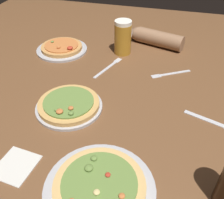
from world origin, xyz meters
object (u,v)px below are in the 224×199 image
(pizza_plate_near, at_px, (69,105))
(fork_left, at_px, (170,74))
(pizza_plate_side, at_px, (99,186))
(knife_right, at_px, (212,122))
(napkin_folded, at_px, (16,165))
(fork_spare, at_px, (109,67))
(pizza_plate_far, at_px, (62,48))
(beer_mug_amber, at_px, (123,37))
(diner_arm, at_px, (154,38))

(pizza_plate_near, xyz_separation_m, fork_left, (0.36, 0.36, -0.01))
(pizza_plate_side, distance_m, knife_right, 0.49)
(napkin_folded, distance_m, fork_left, 0.78)
(knife_right, relative_size, fork_spare, 0.95)
(napkin_folded, bearing_deg, pizza_plate_side, -1.64)
(napkin_folded, xyz_separation_m, fork_spare, (0.11, 0.64, -0.00))
(pizza_plate_far, relative_size, beer_mug_amber, 1.54)
(knife_right, bearing_deg, napkin_folded, -148.30)
(fork_left, bearing_deg, pizza_plate_side, -101.70)
(pizza_plate_side, bearing_deg, napkin_folded, 178.36)
(beer_mug_amber, bearing_deg, pizza_plate_far, -168.01)
(pizza_plate_near, bearing_deg, fork_spare, 79.26)
(fork_left, xyz_separation_m, knife_right, (0.18, -0.29, -0.00))
(pizza_plate_far, xyz_separation_m, napkin_folded, (0.18, -0.75, -0.01))
(fork_spare, bearing_deg, diner_arm, 60.07)
(diner_arm, bearing_deg, napkin_folded, -107.13)
(beer_mug_amber, distance_m, fork_spare, 0.19)
(napkin_folded, bearing_deg, fork_spare, 79.90)
(beer_mug_amber, relative_size, knife_right, 0.86)
(fork_left, bearing_deg, napkin_folded, -121.99)
(pizza_plate_near, bearing_deg, pizza_plate_far, 117.50)
(beer_mug_amber, bearing_deg, pizza_plate_side, -81.09)
(beer_mug_amber, bearing_deg, fork_left, -29.94)
(pizza_plate_far, distance_m, fork_spare, 0.31)
(knife_right, relative_size, diner_arm, 0.66)
(pizza_plate_near, distance_m, napkin_folded, 0.31)
(pizza_plate_far, relative_size, napkin_folded, 2.24)
(pizza_plate_far, relative_size, fork_left, 1.52)
(pizza_plate_side, xyz_separation_m, beer_mug_amber, (-0.13, 0.82, 0.07))
(pizza_plate_far, distance_m, beer_mug_amber, 0.34)
(knife_right, xyz_separation_m, diner_arm, (-0.30, 0.59, 0.04))
(beer_mug_amber, bearing_deg, fork_spare, -100.11)
(beer_mug_amber, bearing_deg, knife_right, -44.96)
(pizza_plate_side, height_order, knife_right, pizza_plate_side)
(pizza_plate_far, bearing_deg, diner_arm, 23.72)
(pizza_plate_far, height_order, beer_mug_amber, beer_mug_amber)
(pizza_plate_far, height_order, knife_right, pizza_plate_far)
(pizza_plate_side, xyz_separation_m, fork_left, (0.14, 0.67, -0.01))
(pizza_plate_side, height_order, napkin_folded, pizza_plate_side)
(knife_right, bearing_deg, fork_left, 121.64)
(fork_left, height_order, diner_arm, diner_arm)
(beer_mug_amber, relative_size, diner_arm, 0.57)
(napkin_folded, distance_m, fork_spare, 0.65)
(pizza_plate_near, xyz_separation_m, fork_spare, (0.06, 0.34, -0.01))
(pizza_plate_far, bearing_deg, pizza_plate_near, -62.50)
(pizza_plate_far, xyz_separation_m, fork_spare, (0.30, -0.10, -0.01))
(fork_spare, bearing_deg, pizza_plate_near, -100.74)
(fork_spare, bearing_deg, pizza_plate_side, -76.18)
(beer_mug_amber, height_order, fork_left, beer_mug_amber)
(fork_left, bearing_deg, pizza_plate_near, -135.29)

